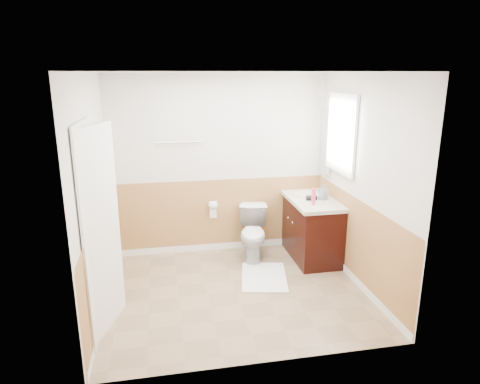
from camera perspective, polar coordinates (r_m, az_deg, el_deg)
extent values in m
plane|color=#8C7051|center=(5.15, -0.59, -13.23)|extent=(3.00, 3.00, 0.00)
plane|color=white|center=(4.51, -0.68, 15.81)|extent=(3.00, 3.00, 0.00)
plane|color=silver|center=(5.92, -2.87, 3.57)|extent=(3.00, 0.00, 3.00)
plane|color=silver|center=(3.47, 3.21, -5.29)|extent=(3.00, 0.00, 3.00)
plane|color=silver|center=(4.66, -19.10, -0.63)|extent=(0.00, 3.00, 3.00)
plane|color=silver|center=(5.15, 16.04, 1.12)|extent=(0.00, 3.00, 3.00)
plane|color=#B88049|center=(6.11, -2.75, -3.34)|extent=(3.00, 0.00, 3.00)
plane|color=#B88049|center=(3.81, 2.99, -15.82)|extent=(3.00, 0.00, 3.00)
plane|color=#B88049|center=(4.91, -18.17, -9.05)|extent=(0.00, 2.60, 2.60)
plane|color=#B88049|center=(5.37, 15.32, -6.65)|extent=(0.00, 2.60, 2.60)
imported|color=silver|center=(5.89, 1.80, -5.59)|extent=(0.53, 0.76, 0.71)
cube|color=white|center=(5.47, 3.23, -11.31)|extent=(0.70, 0.89, 0.02)
cube|color=black|center=(6.01, 9.47, -4.90)|extent=(0.55, 1.10, 0.80)
sphere|color=silver|center=(5.77, 7.07, -4.08)|extent=(0.03, 0.03, 0.03)
sphere|color=silver|center=(5.95, 6.49, -3.45)|extent=(0.03, 0.03, 0.03)
cube|color=beige|center=(5.87, 9.56, -1.02)|extent=(0.60, 1.15, 0.05)
cylinder|color=silver|center=(6.00, 9.18, -0.29)|extent=(0.36, 0.36, 0.02)
cylinder|color=silver|center=(6.05, 10.81, 0.34)|extent=(0.02, 0.02, 0.14)
cylinder|color=#E23A56|center=(5.53, 9.83, -0.62)|extent=(0.05, 0.05, 0.22)
imported|color=gray|center=(5.80, 11.15, 0.00)|extent=(0.12, 0.12, 0.21)
cylinder|color=black|center=(5.75, 9.56, -0.75)|extent=(0.14, 0.07, 0.07)
cylinder|color=black|center=(5.77, 9.18, -0.98)|extent=(0.03, 0.03, 0.07)
cube|color=silver|center=(6.06, 11.42, 6.44)|extent=(0.02, 0.35, 0.90)
cube|color=white|center=(5.56, 13.45, 7.61)|extent=(0.04, 0.80, 1.00)
cube|color=white|center=(5.57, 13.60, 7.61)|extent=(0.01, 0.70, 0.90)
cube|color=white|center=(4.29, -18.30, -5.17)|extent=(0.29, 0.78, 2.04)
cube|color=white|center=(4.30, -19.31, -5.08)|extent=(0.02, 0.92, 2.10)
sphere|color=silver|center=(4.62, -17.00, -4.52)|extent=(0.06, 0.06, 0.06)
cylinder|color=silver|center=(5.76, -8.30, 6.63)|extent=(0.62, 0.02, 0.02)
cylinder|color=silver|center=(5.98, -3.65, -1.77)|extent=(0.14, 0.02, 0.02)
cylinder|color=white|center=(5.98, -3.65, -1.77)|extent=(0.10, 0.11, 0.11)
cube|color=white|center=(6.02, -3.63, -2.77)|extent=(0.10, 0.01, 0.16)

